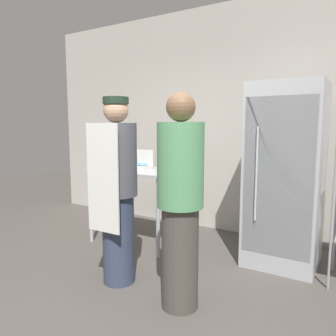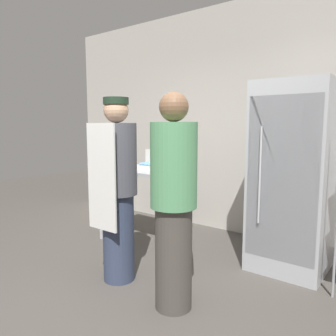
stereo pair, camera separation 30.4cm
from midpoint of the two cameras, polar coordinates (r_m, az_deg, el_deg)
name	(u,v)px [view 2 (the right image)]	position (r m, az deg, el deg)	size (l,w,h in m)	color
ground_plane	(121,310)	(2.85, -4.84, -23.52)	(14.00, 14.00, 0.00)	#4C4742
back_wall	(249,120)	(4.50, 15.92, 7.99)	(6.40, 0.12, 3.06)	#B7B2A8
refrigerator	(292,178)	(3.55, 23.15, -1.57)	(0.72, 0.72, 1.89)	#ADAFB5
prep_counter	(144,178)	(4.07, -2.05, -1.83)	(1.09, 0.63, 0.93)	#ADAFB5
donut_box	(148,165)	(4.05, -1.30, 0.51)	(0.26, 0.19, 0.23)	silver
blender_pitcher	(127,158)	(4.21, -5.06, 1.67)	(0.13, 0.13, 0.26)	black
person_baker	(117,188)	(3.04, -6.03, -3.46)	(0.36, 0.38, 1.71)	#333D56
person_customer	(174,202)	(2.56, 4.40, -5.89)	(0.36, 0.36, 1.71)	#47423D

